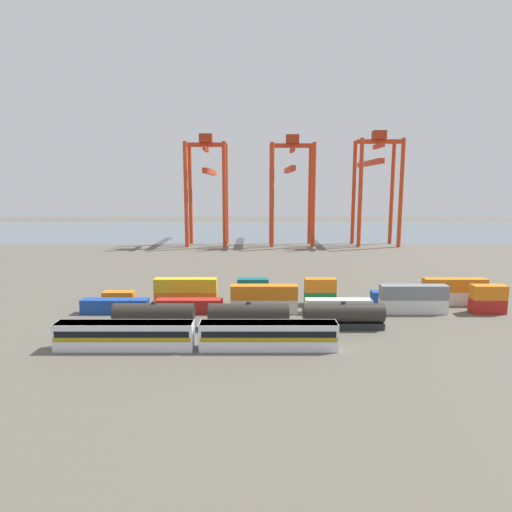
# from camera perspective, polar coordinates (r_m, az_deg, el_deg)

# --- Properties ---
(ground_plane) EXTENTS (420.00, 420.00, 0.00)m
(ground_plane) POSITION_cam_1_polar(r_m,az_deg,el_deg) (122.47, 0.28, -1.71)
(ground_plane) COLOR #5B564C
(harbour_water) EXTENTS (400.00, 110.00, 0.01)m
(harbour_water) POSITION_cam_1_polar(r_m,az_deg,el_deg) (228.91, 0.23, 3.34)
(harbour_water) COLOR slate
(harbour_water) RESTS_ON ground_plane
(passenger_train) EXTENTS (39.88, 3.14, 3.90)m
(passenger_train) POSITION_cam_1_polar(r_m,az_deg,el_deg) (63.77, -7.55, -10.04)
(passenger_train) COLOR silver
(passenger_train) RESTS_ON ground_plane
(freight_tank_row) EXTENTS (43.76, 3.06, 4.52)m
(freight_tank_row) POSITION_cam_1_polar(r_m,az_deg,el_deg) (71.85, -0.79, -7.73)
(freight_tank_row) COLOR #232326
(freight_tank_row) RESTS_ON ground_plane
(shipping_container_0) EXTENTS (12.10, 2.44, 2.60)m
(shipping_container_0) POSITION_cam_1_polar(r_m,az_deg,el_deg) (84.53, -17.65, -6.19)
(shipping_container_0) COLOR #1C4299
(shipping_container_0) RESTS_ON ground_plane
(shipping_container_1) EXTENTS (12.10, 2.44, 2.60)m
(shipping_container_1) POSITION_cam_1_polar(r_m,az_deg,el_deg) (81.43, -8.45, -6.43)
(shipping_container_1) COLOR #AD211C
(shipping_container_1) RESTS_ON ground_plane
(shipping_container_2) EXTENTS (12.10, 2.44, 2.60)m
(shipping_container_2) POSITION_cam_1_polar(r_m,az_deg,el_deg) (80.54, 1.22, -6.51)
(shipping_container_2) COLOR silver
(shipping_container_2) RESTS_ON ground_plane
(shipping_container_3) EXTENTS (12.10, 2.44, 2.60)m
(shipping_container_3) POSITION_cam_1_polar(r_m,az_deg,el_deg) (79.88, 1.23, -4.71)
(shipping_container_3) COLOR orange
(shipping_container_3) RESTS_ON shipping_container_2
(shipping_container_4) EXTENTS (12.10, 2.44, 2.60)m
(shipping_container_4) POSITION_cam_1_polar(r_m,az_deg,el_deg) (81.92, 10.83, -6.40)
(shipping_container_4) COLOR silver
(shipping_container_4) RESTS_ON ground_plane
(shipping_container_5) EXTENTS (12.10, 2.44, 2.60)m
(shipping_container_5) POSITION_cam_1_polar(r_m,az_deg,el_deg) (85.47, 19.87, -6.14)
(shipping_container_5) COLOR silver
(shipping_container_5) RESTS_ON ground_plane
(shipping_container_6) EXTENTS (12.10, 2.44, 2.60)m
(shipping_container_6) POSITION_cam_1_polar(r_m,az_deg,el_deg) (84.85, 19.97, -4.44)
(shipping_container_6) COLOR slate
(shipping_container_6) RESTS_ON shipping_container_5
(shipping_container_7) EXTENTS (6.04, 2.44, 2.60)m
(shipping_container_7) POSITION_cam_1_polar(r_m,az_deg,el_deg) (90.93, 28.00, -5.77)
(shipping_container_7) COLOR #AD211C
(shipping_container_7) RESTS_ON ground_plane
(shipping_container_8) EXTENTS (6.04, 2.44, 2.60)m
(shipping_container_8) POSITION_cam_1_polar(r_m,az_deg,el_deg) (90.35, 28.12, -4.18)
(shipping_container_8) COLOR orange
(shipping_container_8) RESTS_ON shipping_container_7
(shipping_container_9) EXTENTS (6.04, 2.44, 2.60)m
(shipping_container_9) POSITION_cam_1_polar(r_m,az_deg,el_deg) (90.25, -17.18, -5.21)
(shipping_container_9) COLOR orange
(shipping_container_9) RESTS_ON ground_plane
(shipping_container_10) EXTENTS (12.10, 2.44, 2.60)m
(shipping_container_10) POSITION_cam_1_polar(r_m,az_deg,el_deg) (87.26, -8.90, -5.39)
(shipping_container_10) COLOR orange
(shipping_container_10) RESTS_ON ground_plane
(shipping_container_11) EXTENTS (12.10, 2.44, 2.60)m
(shipping_container_11) POSITION_cam_1_polar(r_m,az_deg,el_deg) (86.65, -8.94, -3.72)
(shipping_container_11) COLOR gold
(shipping_container_11) RESTS_ON shipping_container_10
(shipping_container_12) EXTENTS (6.04, 2.44, 2.60)m
(shipping_container_12) POSITION_cam_1_polar(r_m,az_deg,el_deg) (86.18, -0.23, -5.46)
(shipping_container_12) COLOR gold
(shipping_container_12) RESTS_ON ground_plane
(shipping_container_13) EXTENTS (6.04, 2.44, 2.60)m
(shipping_container_13) POSITION_cam_1_polar(r_m,az_deg,el_deg) (85.56, -0.23, -3.78)
(shipping_container_13) COLOR #146066
(shipping_container_13) RESTS_ON shipping_container_12
(shipping_container_14) EXTENTS (6.04, 2.44, 2.60)m
(shipping_container_14) POSITION_cam_1_polar(r_m,az_deg,el_deg) (87.08, 8.47, -5.41)
(shipping_container_14) COLOR #197538
(shipping_container_14) RESTS_ON ground_plane
(shipping_container_15) EXTENTS (6.04, 2.44, 2.60)m
(shipping_container_15) POSITION_cam_1_polar(r_m,az_deg,el_deg) (86.47, 8.51, -3.74)
(shipping_container_15) COLOR orange
(shipping_container_15) RESTS_ON shipping_container_14
(shipping_container_16) EXTENTS (6.04, 2.44, 2.60)m
(shipping_container_16) POSITION_cam_1_polar(r_m,az_deg,el_deg) (89.90, 16.79, -5.24)
(shipping_container_16) COLOR #1C4299
(shipping_container_16) RESTS_ON ground_plane
(shipping_container_17) EXTENTS (12.10, 2.44, 2.60)m
(shipping_container_17) POSITION_cam_1_polar(r_m,az_deg,el_deg) (94.47, 24.46, -4.99)
(shipping_container_17) COLOR silver
(shipping_container_17) RESTS_ON ground_plane
(shipping_container_18) EXTENTS (12.10, 2.44, 2.60)m
(shipping_container_18) POSITION_cam_1_polar(r_m,az_deg,el_deg) (93.91, 24.56, -3.45)
(shipping_container_18) COLOR orange
(shipping_container_18) RESTS_ON shipping_container_17
(gantry_crane_west) EXTENTS (15.92, 39.45, 42.35)m
(gantry_crane_west) POSITION_cam_1_polar(r_m,az_deg,el_deg) (175.18, -6.14, 9.88)
(gantry_crane_west) COLOR red
(gantry_crane_west) RESTS_ON ground_plane
(gantry_crane_central) EXTENTS (17.03, 38.54, 42.04)m
(gantry_crane_central) POSITION_cam_1_polar(r_m,az_deg,el_deg) (174.58, 4.77, 9.93)
(gantry_crane_central) COLOR red
(gantry_crane_central) RESTS_ON ground_plane
(gantry_crane_east) EXTENTS (16.80, 36.94, 43.51)m
(gantry_crane_east) POSITION_cam_1_polar(r_m,az_deg,el_deg) (179.78, 15.41, 9.98)
(gantry_crane_east) COLOR red
(gantry_crane_east) RESTS_ON ground_plane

